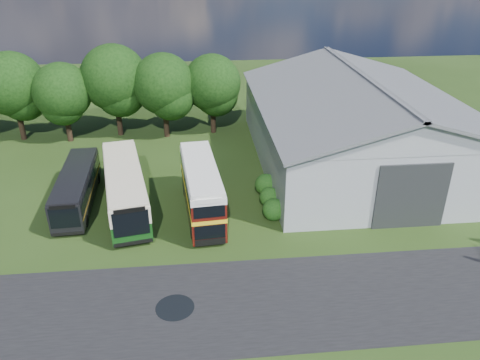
{
  "coord_description": "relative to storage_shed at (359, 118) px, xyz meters",
  "views": [
    {
      "loc": [
        0.15,
        -23.57,
        18.28
      ],
      "look_at": [
        3.28,
        8.0,
        2.34
      ],
      "focal_mm": 35.0,
      "sensor_mm": 36.0,
      "label": 1
    }
  ],
  "objects": [
    {
      "name": "ground",
      "position": [
        -15.0,
        -15.98,
        -4.17
      ],
      "size": [
        120.0,
        120.0,
        0.0
      ],
      "primitive_type": "plane",
      "color": "#1F3410",
      "rests_on": "ground"
    },
    {
      "name": "tree_right_b",
      "position": [
        -13.0,
        8.62,
        1.27
      ],
      "size": [
        5.98,
        5.98,
        8.45
      ],
      "color": "black",
      "rests_on": "ground"
    },
    {
      "name": "storage_shed",
      "position": [
        0.0,
        0.0,
        0.0
      ],
      "size": [
        18.8,
        24.8,
        8.15
      ],
      "color": "gray",
      "rests_on": "ground"
    },
    {
      "name": "asphalt_road",
      "position": [
        -12.0,
        -18.98,
        -4.17
      ],
      "size": [
        60.0,
        8.0,
        0.02
      ],
      "primitive_type": "cube",
      "color": "black",
      "rests_on": "ground"
    },
    {
      "name": "tree_right_a",
      "position": [
        -18.0,
        7.82,
        1.52
      ],
      "size": [
        6.26,
        6.26,
        8.83
      ],
      "color": "black",
      "rests_on": "ground"
    },
    {
      "name": "tree_left_b",
      "position": [
        -28.0,
        7.52,
        1.09
      ],
      "size": [
        5.78,
        5.78,
        8.16
      ],
      "color": "black",
      "rests_on": "ground"
    },
    {
      "name": "bus_dark_single",
      "position": [
        -24.31,
        -6.28,
        -2.7
      ],
      "size": [
        2.77,
        10.07,
        2.75
      ],
      "rotation": [
        0.0,
        0.0,
        0.05
      ],
      "color": "black",
      "rests_on": "ground"
    },
    {
      "name": "puddle",
      "position": [
        -16.5,
        -18.98,
        -4.17
      ],
      "size": [
        2.2,
        2.2,
        0.01
      ],
      "primitive_type": "cylinder",
      "color": "black",
      "rests_on": "ground"
    },
    {
      "name": "bus_maroon_double",
      "position": [
        -14.67,
        -8.72,
        -2.14
      ],
      "size": [
        3.21,
        9.61,
        4.05
      ],
      "rotation": [
        0.0,
        0.0,
        0.09
      ],
      "color": "black",
      "rests_on": "ground"
    },
    {
      "name": "tree_mid",
      "position": [
        -23.0,
        8.82,
        2.02
      ],
      "size": [
        6.8,
        6.8,
        9.6
      ],
      "color": "black",
      "rests_on": "ground"
    },
    {
      "name": "shrub_back",
      "position": [
        -9.4,
        -5.98,
        -4.17
      ],
      "size": [
        1.8,
        1.8,
        1.8
      ],
      "primitive_type": "sphere",
      "color": "#194714",
      "rests_on": "ground"
    },
    {
      "name": "bus_green_single",
      "position": [
        -20.5,
        -7.13,
        -2.43
      ],
      "size": [
        4.92,
        12.15,
        3.27
      ],
      "rotation": [
        0.0,
        0.0,
        0.19
      ],
      "color": "black",
      "rests_on": "ground"
    },
    {
      "name": "shrub_mid",
      "position": [
        -9.4,
        -7.98,
        -4.17
      ],
      "size": [
        1.6,
        1.6,
        1.6
      ],
      "primitive_type": "sphere",
      "color": "#194714",
      "rests_on": "ground"
    },
    {
      "name": "tree_left_a",
      "position": [
        -33.0,
        8.52,
        1.71
      ],
      "size": [
        6.46,
        6.46,
        9.12
      ],
      "color": "black",
      "rests_on": "ground"
    },
    {
      "name": "shrub_front",
      "position": [
        -9.4,
        -9.98,
        -4.17
      ],
      "size": [
        1.7,
        1.7,
        1.7
      ],
      "primitive_type": "sphere",
      "color": "#194714",
      "rests_on": "ground"
    }
  ]
}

